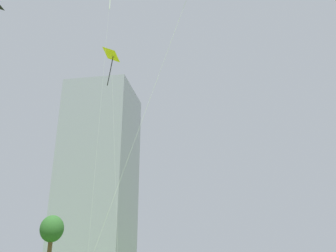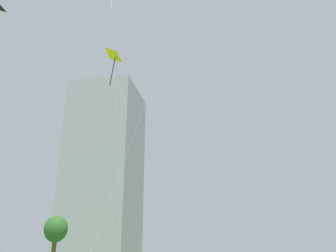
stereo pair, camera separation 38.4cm
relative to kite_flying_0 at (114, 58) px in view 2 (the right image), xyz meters
The scene contains 3 objects.
kite_flying_0 is the anchor object (origin of this frame).
park_tree_1 25.65m from the kite_flying_0, 140.96° to the left, with size 3.31×3.31×7.61m.
distant_highrise_1 87.88m from the kite_flying_0, 118.34° to the left, with size 23.03×25.33×62.36m, color gray.
Camera 2 is at (7.73, -7.91, 2.00)m, focal length 37.47 mm.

